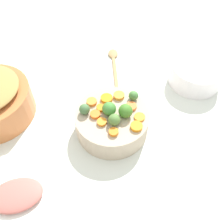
# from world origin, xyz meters

# --- Properties ---
(tabletop) EXTENTS (2.40, 2.40, 0.02)m
(tabletop) POSITION_xyz_m (0.00, 0.00, 0.01)
(tabletop) COLOR silver
(tabletop) RESTS_ON ground
(serving_bowl_carrots) EXTENTS (0.24, 0.24, 0.08)m
(serving_bowl_carrots) POSITION_xyz_m (-0.02, -0.04, 0.06)
(serving_bowl_carrots) COLOR #BCA88F
(serving_bowl_carrots) RESTS_ON tabletop
(carrot_slice_0) EXTENTS (0.04, 0.04, 0.01)m
(carrot_slice_0) POSITION_xyz_m (-0.07, -0.10, 0.11)
(carrot_slice_0) COLOR orange
(carrot_slice_0) RESTS_ON serving_bowl_carrots
(carrot_slice_1) EXTENTS (0.04, 0.04, 0.01)m
(carrot_slice_1) POSITION_xyz_m (0.05, -0.04, 0.11)
(carrot_slice_1) COLOR orange
(carrot_slice_1) RESTS_ON serving_bowl_carrots
(carrot_slice_2) EXTENTS (0.04, 0.04, 0.01)m
(carrot_slice_2) POSITION_xyz_m (0.01, -0.07, 0.11)
(carrot_slice_2) COLOR orange
(carrot_slice_2) RESTS_ON serving_bowl_carrots
(carrot_slice_3) EXTENTS (0.04, 0.04, 0.01)m
(carrot_slice_3) POSITION_xyz_m (-0.04, 0.02, 0.11)
(carrot_slice_3) COLOR orange
(carrot_slice_3) RESTS_ON serving_bowl_carrots
(carrot_slice_4) EXTENTS (0.05, 0.05, 0.01)m
(carrot_slice_4) POSITION_xyz_m (-0.08, -0.05, 0.11)
(carrot_slice_4) COLOR orange
(carrot_slice_4) RESTS_ON serving_bowl_carrots
(carrot_slice_5) EXTENTS (0.05, 0.05, 0.01)m
(carrot_slice_5) POSITION_xyz_m (-0.09, -0.01, 0.11)
(carrot_slice_5) COLOR orange
(carrot_slice_5) RESTS_ON serving_bowl_carrots
(carrot_slice_6) EXTENTS (0.05, 0.05, 0.01)m
(carrot_slice_6) POSITION_xyz_m (0.04, 0.03, 0.11)
(carrot_slice_6) COLOR orange
(carrot_slice_6) RESTS_ON serving_bowl_carrots
(carrot_slice_7) EXTENTS (0.05, 0.05, 0.01)m
(carrot_slice_7) POSITION_xyz_m (-0.00, 0.04, 0.10)
(carrot_slice_7) COLOR orange
(carrot_slice_7) RESTS_ON serving_bowl_carrots
(carrot_slice_8) EXTENTS (0.03, 0.03, 0.01)m
(carrot_slice_8) POSITION_xyz_m (-0.04, -0.07, 0.11)
(carrot_slice_8) COLOR orange
(carrot_slice_8) RESTS_ON serving_bowl_carrots
(carrot_slice_9) EXTENTS (0.04, 0.04, 0.01)m
(carrot_slice_9) POSITION_xyz_m (-0.02, -0.09, 0.11)
(carrot_slice_9) COLOR orange
(carrot_slice_9) RESTS_ON serving_bowl_carrots
(brussels_sprout_0) EXTENTS (0.04, 0.04, 0.04)m
(brussels_sprout_0) POSITION_xyz_m (0.02, -0.04, 0.12)
(brussels_sprout_0) COLOR #567E3B
(brussels_sprout_0) RESTS_ON serving_bowl_carrots
(brussels_sprout_1) EXTENTS (0.03, 0.03, 0.03)m
(brussels_sprout_1) POSITION_xyz_m (-0.03, -0.12, 0.12)
(brussels_sprout_1) COLOR #466E40
(brussels_sprout_1) RESTS_ON serving_bowl_carrots
(brussels_sprout_2) EXTENTS (0.04, 0.04, 0.04)m
(brussels_sprout_2) POSITION_xyz_m (-0.01, -0.00, 0.12)
(brussels_sprout_2) COLOR #447D29
(brussels_sprout_2) RESTS_ON serving_bowl_carrots
(brussels_sprout_3) EXTENTS (0.04, 0.04, 0.04)m
(brussels_sprout_3) POSITION_xyz_m (-0.02, -0.05, 0.12)
(brussels_sprout_3) COLOR #428436
(brussels_sprout_3) RESTS_ON serving_bowl_carrots
(brussels_sprout_4) EXTENTS (0.03, 0.03, 0.03)m
(brussels_sprout_4) POSITION_xyz_m (-0.08, 0.03, 0.12)
(brussels_sprout_4) COLOR #4B7F3D
(brussels_sprout_4) RESTS_ON serving_bowl_carrots
(wooden_spoon) EXTENTS (0.27, 0.04, 0.01)m
(wooden_spoon) POSITION_xyz_m (-0.35, -0.01, 0.03)
(wooden_spoon) COLOR tan
(wooden_spoon) RESTS_ON tabletop
(casserole_dish) EXTENTS (0.20, 0.20, 0.08)m
(casserole_dish) POSITION_xyz_m (-0.23, 0.29, 0.06)
(casserole_dish) COLOR white
(casserole_dish) RESTS_ON tabletop
(ham_plate) EXTENTS (0.28, 0.28, 0.01)m
(ham_plate) POSITION_xyz_m (0.20, -0.32, 0.03)
(ham_plate) COLOR white
(ham_plate) RESTS_ON tabletop
(ham_slice_main) EXTENTS (0.12, 0.16, 0.02)m
(ham_slice_main) POSITION_xyz_m (0.20, -0.31, 0.04)
(ham_slice_main) COLOR #C7675F
(ham_slice_main) RESTS_ON ham_plate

